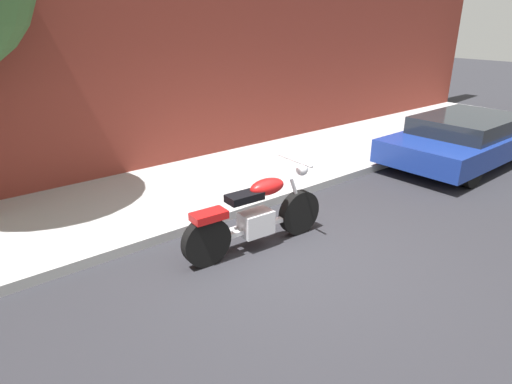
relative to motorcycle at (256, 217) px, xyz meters
The scene contains 4 objects.
ground_plane 0.68m from the motorcycle, 67.18° to the right, with size 60.00×60.00×0.00m, color #28282D.
sidewalk 2.32m from the motorcycle, 85.13° to the left, with size 22.83×2.76×0.14m, color #A9A9A9.
motorcycle is the anchor object (origin of this frame).
parked_car_blue 5.81m from the motorcycle, ahead, with size 4.27×1.89×1.03m.
Camera 1 is at (-3.52, -3.64, 2.93)m, focal length 30.86 mm.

